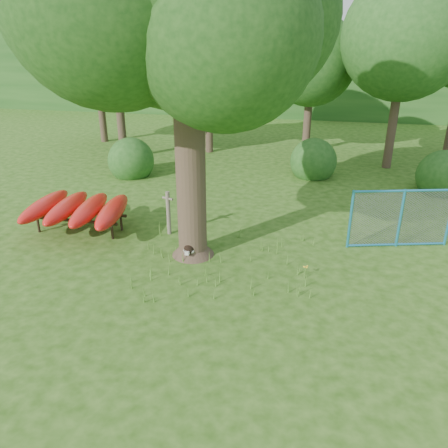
# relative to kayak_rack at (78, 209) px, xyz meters

# --- Properties ---
(ground) EXTENTS (80.00, 80.00, 0.00)m
(ground) POSITION_rel_kayak_rack_xyz_m (4.17, -2.09, -0.68)
(ground) COLOR #244C0F
(ground) RESTS_ON ground
(wooden_post) EXTENTS (0.34, 0.16, 1.23)m
(wooden_post) POSITION_rel_kayak_rack_xyz_m (2.51, 0.40, -0.03)
(wooden_post) COLOR #695D4F
(wooden_post) RESTS_ON ground
(kayak_rack) EXTENTS (3.00, 2.66, 0.89)m
(kayak_rack) POSITION_rel_kayak_rack_xyz_m (0.00, 0.00, 0.00)
(kayak_rack) COLOR black
(kayak_rack) RESTS_ON ground
(husky_dog) EXTENTS (0.31, 1.11, 0.49)m
(husky_dog) POSITION_rel_kayak_rack_xyz_m (3.53, -0.68, -0.51)
(husky_dog) COLOR black
(husky_dog) RESTS_ON ground
(fence_section) EXTENTS (2.59, 0.80, 2.61)m
(fence_section) POSITION_rel_kayak_rack_xyz_m (8.58, 0.98, 0.10)
(fence_section) COLOR teal
(fence_section) RESTS_ON ground
(wildflower_clump) EXTENTS (0.12, 0.10, 0.25)m
(wildflower_clump) POSITION_rel_kayak_rack_xyz_m (6.34, -1.12, -0.48)
(wildflower_clump) COLOR #51832A
(wildflower_clump) RESTS_ON ground
(bg_tree_a) EXTENTS (4.40, 4.40, 6.70)m
(bg_tree_a) POSITION_rel_kayak_rack_xyz_m (-2.33, 7.91, 3.80)
(bg_tree_a) COLOR #3D2C21
(bg_tree_a) RESTS_ON ground
(bg_tree_b) EXTENTS (5.20, 5.20, 8.22)m
(bg_tree_b) POSITION_rel_kayak_rack_xyz_m (1.17, 9.91, 4.93)
(bg_tree_b) COLOR #3D2C21
(bg_tree_b) RESTS_ON ground
(bg_tree_c) EXTENTS (4.00, 4.00, 6.12)m
(bg_tree_c) POSITION_rel_kayak_rack_xyz_m (5.67, 10.91, 3.43)
(bg_tree_c) COLOR #3D2C21
(bg_tree_c) RESTS_ON ground
(bg_tree_d) EXTENTS (4.80, 4.80, 7.50)m
(bg_tree_d) POSITION_rel_kayak_rack_xyz_m (9.17, 8.91, 4.40)
(bg_tree_d) COLOR #3D2C21
(bg_tree_d) RESTS_ON ground
(bg_tree_f) EXTENTS (3.60, 3.60, 5.55)m
(bg_tree_f) POSITION_rel_kayak_rack_xyz_m (-4.83, 10.91, 3.05)
(bg_tree_f) COLOR #3D2C21
(bg_tree_f) RESTS_ON ground
(shrub_left) EXTENTS (1.80, 1.80, 1.80)m
(shrub_left) POSITION_rel_kayak_rack_xyz_m (-0.83, 5.41, -0.68)
(shrub_left) COLOR #1F4F19
(shrub_left) RESTS_ON ground
(shrub_right) EXTENTS (1.80, 1.80, 1.80)m
(shrub_right) POSITION_rel_kayak_rack_xyz_m (10.67, 5.91, -0.68)
(shrub_right) COLOR #1F4F19
(shrub_right) RESTS_ON ground
(shrub_mid) EXTENTS (1.80, 1.80, 1.80)m
(shrub_mid) POSITION_rel_kayak_rack_xyz_m (6.17, 6.91, -0.68)
(shrub_mid) COLOR #1F4F19
(shrub_mid) RESTS_ON ground
(wooded_hillside) EXTENTS (80.00, 12.00, 6.00)m
(wooded_hillside) POSITION_rel_kayak_rack_xyz_m (4.17, 25.91, 2.32)
(wooded_hillside) COLOR #1F4F19
(wooded_hillside) RESTS_ON ground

